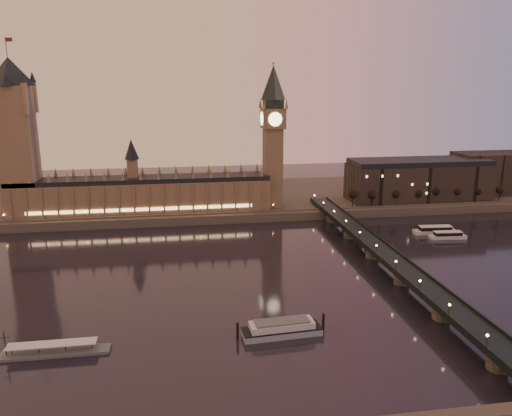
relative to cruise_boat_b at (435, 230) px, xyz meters
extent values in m
plane|color=black|center=(-150.16, -56.65, -2.27)|extent=(700.00, 700.00, 0.00)
cube|color=#423D35|center=(-120.16, 108.35, 0.73)|extent=(560.00, 130.00, 6.00)
cube|color=brown|center=(-190.16, 64.35, 14.73)|extent=(180.00, 26.00, 22.00)
cube|color=black|center=(-190.16, 64.35, 27.33)|extent=(180.00, 22.00, 3.20)
cube|color=#FFCC7F|center=(-190.16, 50.85, 8.73)|extent=(153.00, 0.25, 2.20)
cube|color=brown|center=(-270.16, 64.35, 47.73)|extent=(22.00, 22.00, 88.00)
cone|color=black|center=(-270.16, 64.35, 100.73)|extent=(31.68, 31.68, 18.00)
cylinder|color=black|center=(-270.16, 64.35, 115.73)|extent=(0.44, 0.44, 12.00)
cube|color=maroon|center=(-267.96, 64.35, 120.23)|extent=(4.00, 0.15, 2.50)
cube|color=brown|center=(-96.16, 64.35, 32.73)|extent=(13.00, 13.00, 58.00)
cube|color=brown|center=(-96.16, 64.35, 68.73)|extent=(16.00, 16.00, 14.00)
cylinder|color=#FFEAA5|center=(-96.16, 56.17, 68.73)|extent=(9.60, 0.35, 9.60)
cylinder|color=#FFEAA5|center=(-104.34, 64.35, 68.73)|extent=(0.35, 9.60, 9.60)
cube|color=black|center=(-96.16, 64.35, 78.73)|extent=(13.00, 13.00, 6.00)
cone|color=black|center=(-96.16, 64.35, 93.73)|extent=(17.68, 17.68, 24.00)
sphere|color=gold|center=(-96.16, 64.35, 106.73)|extent=(2.00, 2.00, 2.00)
cube|color=black|center=(-58.16, -56.65, 5.73)|extent=(13.00, 260.00, 2.00)
cube|color=black|center=(-64.46, -56.65, 7.23)|extent=(0.60, 260.00, 1.00)
cube|color=black|center=(-51.86, -56.65, 7.23)|extent=(0.60, 260.00, 1.00)
cube|color=black|center=(21.84, 70.35, 17.73)|extent=(110.00, 36.00, 28.00)
cube|color=black|center=(21.84, 70.35, 33.73)|extent=(108.00, 34.00, 4.00)
cube|color=black|center=(91.84, 82.35, 20.73)|extent=(60.00, 30.00, 34.00)
cylinder|color=black|center=(-39.23, 52.35, 8.11)|extent=(0.70, 0.70, 8.76)
sphere|color=black|center=(-39.23, 52.35, 12.69)|extent=(5.84, 5.84, 5.84)
cylinder|color=black|center=(-22.01, 52.35, 8.11)|extent=(0.70, 0.70, 8.76)
sphere|color=black|center=(-22.01, 52.35, 12.69)|extent=(5.84, 5.84, 5.84)
cylinder|color=black|center=(-4.79, 52.35, 8.11)|extent=(0.70, 0.70, 8.76)
sphere|color=black|center=(-4.79, 52.35, 12.69)|extent=(5.84, 5.84, 5.84)
cylinder|color=black|center=(12.42, 52.35, 8.11)|extent=(0.70, 0.70, 8.76)
sphere|color=black|center=(12.42, 52.35, 12.69)|extent=(5.84, 5.84, 5.84)
cylinder|color=black|center=(29.64, 52.35, 8.11)|extent=(0.70, 0.70, 8.76)
sphere|color=black|center=(29.64, 52.35, 12.69)|extent=(5.84, 5.84, 5.84)
cylinder|color=black|center=(46.86, 52.35, 8.11)|extent=(0.70, 0.70, 8.76)
sphere|color=black|center=(46.86, 52.35, 12.69)|extent=(5.84, 5.84, 5.84)
cylinder|color=black|center=(64.08, 52.35, 8.11)|extent=(0.70, 0.70, 8.76)
sphere|color=black|center=(64.08, 52.35, 12.69)|extent=(5.84, 5.84, 5.84)
cylinder|color=black|center=(81.29, 52.35, 8.11)|extent=(0.70, 0.70, 8.76)
sphere|color=black|center=(81.29, 52.35, 12.69)|extent=(5.84, 5.84, 5.84)
cube|color=silver|center=(0.00, 0.00, -1.09)|extent=(28.32, 9.08, 2.36)
cube|color=black|center=(0.00, 0.00, 1.27)|extent=(21.00, 7.27, 2.36)
cube|color=silver|center=(0.00, 0.00, 2.66)|extent=(21.58, 7.59, 0.43)
cube|color=silver|center=(2.60, -11.11, -1.21)|extent=(23.41, 8.02, 2.11)
cube|color=black|center=(2.60, -11.11, 0.89)|extent=(17.36, 6.43, 2.11)
cube|color=silver|center=(2.60, -11.11, 2.14)|extent=(17.84, 6.71, 0.38)
cube|color=#8796AC|center=(-126.91, -116.68, -1.01)|extent=(31.56, 10.81, 2.52)
cube|color=black|center=(-126.91, -116.68, 0.50)|extent=(31.56, 10.81, 0.49)
cube|color=silver|center=(-126.91, -116.68, 2.00)|extent=(25.69, 9.45, 2.52)
cube|color=#595B5E|center=(-126.91, -116.68, 3.60)|extent=(21.75, 8.22, 0.68)
cylinder|color=black|center=(-144.33, -116.86, 1.03)|extent=(1.07, 1.07, 6.60)
cylinder|color=black|center=(-109.49, -114.50, 1.03)|extent=(1.07, 1.07, 6.60)
cube|color=#595B5E|center=(-211.34, -117.70, -1.71)|extent=(38.85, 6.47, 1.11)
cube|color=silver|center=(-212.27, -117.70, 1.94)|extent=(31.45, 5.55, 0.28)
cylinder|color=black|center=(-227.99, -117.70, 3.47)|extent=(0.37, 0.37, 9.25)
cylinder|color=black|center=(-227.99, -117.70, 5.78)|extent=(3.70, 0.22, 0.22)
camera|label=1|loc=(-164.53, -290.14, 93.94)|focal=35.00mm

